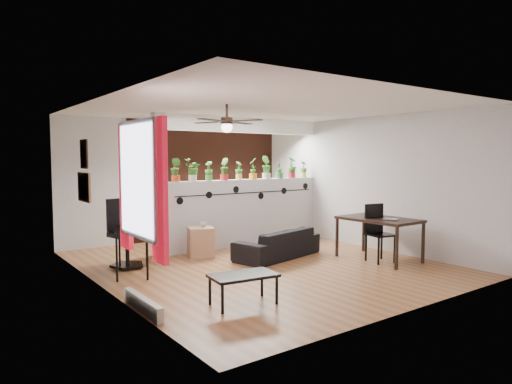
% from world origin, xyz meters
% --- Properties ---
extents(room_shell, '(6.30, 7.10, 2.90)m').
position_xyz_m(room_shell, '(0.00, 0.00, 1.30)').
color(room_shell, brown).
rests_on(room_shell, ground).
extents(partition_wall, '(3.60, 0.18, 1.35)m').
position_xyz_m(partition_wall, '(0.80, 1.50, 0.68)').
color(partition_wall, '#BCBCC1').
rests_on(partition_wall, ground).
extents(ceiling_header, '(3.60, 0.18, 0.30)m').
position_xyz_m(ceiling_header, '(0.80, 1.50, 2.45)').
color(ceiling_header, white).
rests_on(ceiling_header, room_shell).
extents(pier_column, '(0.22, 0.20, 2.60)m').
position_xyz_m(pier_column, '(-1.11, 1.50, 1.30)').
color(pier_column, '#BCBCC1').
rests_on(pier_column, ground).
extents(brick_panel, '(3.90, 0.05, 2.60)m').
position_xyz_m(brick_panel, '(0.80, 2.97, 1.30)').
color(brick_panel, brown).
rests_on(brick_panel, ground).
extents(vine_decal, '(3.31, 0.01, 0.30)m').
position_xyz_m(vine_decal, '(0.80, 1.40, 1.08)').
color(vine_decal, black).
rests_on(vine_decal, partition_wall).
extents(window_assembly, '(0.09, 1.30, 1.55)m').
position_xyz_m(window_assembly, '(-2.56, -1.20, 1.51)').
color(window_assembly, white).
rests_on(window_assembly, room_shell).
extents(baseboard_heater, '(0.08, 1.00, 0.18)m').
position_xyz_m(baseboard_heater, '(-2.54, -1.20, 0.09)').
color(baseboard_heater, silver).
rests_on(baseboard_heater, ground).
extents(corkboard, '(0.03, 0.60, 0.45)m').
position_xyz_m(corkboard, '(-2.58, 0.95, 1.35)').
color(corkboard, '#966D48').
rests_on(corkboard, room_shell).
extents(framed_art, '(0.03, 0.34, 0.44)m').
position_xyz_m(framed_art, '(-2.58, 0.90, 1.85)').
color(framed_art, '#8C7259').
rests_on(framed_art, room_shell).
extents(ceiling_fan, '(1.19, 1.19, 0.43)m').
position_xyz_m(ceiling_fan, '(-0.80, -0.30, 2.31)').
color(ceiling_fan, black).
rests_on(ceiling_fan, room_shell).
extents(potted_plant_0, '(0.27, 0.29, 0.44)m').
position_xyz_m(potted_plant_0, '(-0.78, 1.50, 1.58)').
color(potted_plant_0, '#D64219').
rests_on(potted_plant_0, partition_wall).
extents(potted_plant_1, '(0.26, 0.23, 0.43)m').
position_xyz_m(potted_plant_1, '(-0.43, 1.50, 1.58)').
color(potted_plant_1, silver).
rests_on(potted_plant_1, partition_wall).
extents(potted_plant_2, '(0.22, 0.23, 0.38)m').
position_xyz_m(potted_plant_2, '(-0.08, 1.50, 1.55)').
color(potted_plant_2, '#3F8A32').
rests_on(potted_plant_2, partition_wall).
extents(potted_plant_3, '(0.24, 0.27, 0.44)m').
position_xyz_m(potted_plant_3, '(0.27, 1.50, 1.58)').
color(potted_plant_3, red).
rests_on(potted_plant_3, partition_wall).
extents(potted_plant_4, '(0.22, 0.21, 0.37)m').
position_xyz_m(potted_plant_4, '(0.62, 1.50, 1.55)').
color(potted_plant_4, '#E6C251').
rests_on(potted_plant_4, partition_wall).
extents(potted_plant_5, '(0.28, 0.29, 0.44)m').
position_xyz_m(potted_plant_5, '(0.98, 1.50, 1.59)').
color(potted_plant_5, orange).
rests_on(potted_plant_5, partition_wall).
extents(potted_plant_6, '(0.29, 0.32, 0.49)m').
position_xyz_m(potted_plant_6, '(1.33, 1.50, 1.61)').
color(potted_plant_6, silver).
rests_on(potted_plant_6, partition_wall).
extents(potted_plant_7, '(0.30, 0.30, 0.46)m').
position_xyz_m(potted_plant_7, '(1.68, 1.50, 1.59)').
color(potted_plant_7, '#31863E').
rests_on(potted_plant_7, partition_wall).
extents(potted_plant_8, '(0.23, 0.27, 0.46)m').
position_xyz_m(potted_plant_8, '(2.03, 1.50, 1.59)').
color(potted_plant_8, red).
rests_on(potted_plant_8, partition_wall).
extents(potted_plant_9, '(0.15, 0.18, 0.36)m').
position_xyz_m(potted_plant_9, '(2.38, 1.50, 1.54)').
color(potted_plant_9, '#EADC52').
rests_on(potted_plant_9, partition_wall).
extents(sofa, '(1.76, 1.00, 0.49)m').
position_xyz_m(sofa, '(0.57, 0.18, 0.24)').
color(sofa, black).
rests_on(sofa, ground).
extents(cube_shelf, '(0.54, 0.51, 0.54)m').
position_xyz_m(cube_shelf, '(-0.53, 1.02, 0.27)').
color(cube_shelf, '#A77958').
rests_on(cube_shelf, ground).
extents(cup, '(0.16, 0.16, 0.10)m').
position_xyz_m(cup, '(-0.48, 1.02, 0.59)').
color(cup, gray).
rests_on(cup, cube_shelf).
extents(computer_desk, '(0.83, 1.09, 0.70)m').
position_xyz_m(computer_desk, '(-1.97, 0.59, 0.63)').
color(computer_desk, black).
rests_on(computer_desk, ground).
extents(monitor, '(0.32, 0.12, 0.18)m').
position_xyz_m(monitor, '(-1.97, 0.74, 0.79)').
color(monitor, black).
rests_on(monitor, computer_desk).
extents(office_chair, '(0.57, 0.58, 1.11)m').
position_xyz_m(office_chair, '(-1.93, 1.06, 0.49)').
color(office_chair, black).
rests_on(office_chair, ground).
extents(dining_table, '(0.86, 1.38, 0.74)m').
position_xyz_m(dining_table, '(1.89, -1.02, 0.66)').
color(dining_table, black).
rests_on(dining_table, ground).
extents(book, '(0.24, 0.28, 0.02)m').
position_xyz_m(book, '(1.79, -1.32, 0.75)').
color(book, gray).
rests_on(book, dining_table).
extents(folding_chair, '(0.48, 0.48, 0.99)m').
position_xyz_m(folding_chair, '(1.78, -1.07, 0.59)').
color(folding_chair, black).
rests_on(folding_chair, ground).
extents(coffee_table, '(0.86, 0.55, 0.38)m').
position_xyz_m(coffee_table, '(-1.43, -1.65, 0.34)').
color(coffee_table, black).
rests_on(coffee_table, ground).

